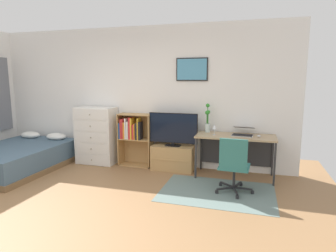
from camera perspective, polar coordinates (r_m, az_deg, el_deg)
name	(u,v)px	position (r m, az deg, el deg)	size (l,w,h in m)	color
ground_plane	(65,214)	(4.05, -19.65, -16.14)	(7.20, 7.20, 0.00)	#936B44
wall_back_with_posters	(137,97)	(5.80, -6.08, 5.81)	(6.12, 0.09, 2.70)	white
area_rug	(217,192)	(4.56, 9.68, -12.73)	(1.70, 1.20, 0.01)	slate
bed	(17,157)	(6.22, -27.65, -5.49)	(1.49, 2.03, 0.58)	brown
dresser	(97,135)	(6.01, -13.95, -1.83)	(0.78, 0.46, 1.14)	white
bookshelf	(134,135)	(5.70, -6.84, -1.70)	(0.66, 0.30, 1.03)	tan
tv_stand	(173,158)	(5.48, 1.05, -6.26)	(0.79, 0.41, 0.46)	tan
television	(173,129)	(5.34, 1.01, -0.69)	(0.92, 0.16, 0.62)	black
desk	(236,142)	(5.20, 13.22, -3.12)	(1.34, 0.59, 0.74)	tan
office_chair	(234,164)	(4.40, 12.87, -7.38)	(0.56, 0.58, 0.86)	#232326
laptop	(243,131)	(5.16, 14.64, -1.06)	(0.40, 0.42, 0.16)	#B7B7BC
computer_mouse	(259,136)	(5.07, 17.53, -1.90)	(0.06, 0.10, 0.03)	silver
bamboo_vase	(208,120)	(5.28, 7.82, 1.19)	(0.09, 0.10, 0.52)	silver
wine_glass	(214,127)	(5.05, 9.17, -0.26)	(0.07, 0.07, 0.18)	silver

